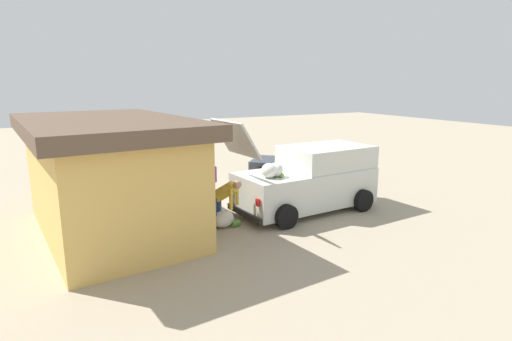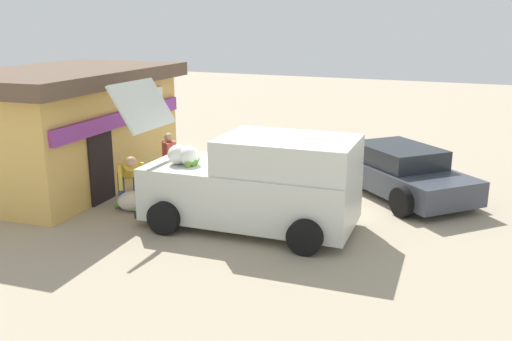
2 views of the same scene
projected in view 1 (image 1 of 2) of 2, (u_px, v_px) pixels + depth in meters
name	position (u px, v px, depth m)	size (l,w,h in m)	color
ground_plane	(287.00, 201.00, 13.80)	(60.00, 60.00, 0.00)	tan
storefront_bar	(109.00, 174.00, 10.72)	(6.65, 4.36, 3.00)	#E0B259
delivery_van	(310.00, 179.00, 12.70)	(2.50, 5.02, 2.91)	silver
parked_sedan	(303.00, 165.00, 16.83)	(4.09, 4.24, 1.21)	#383D47
vendor_standing	(208.00, 184.00, 12.41)	(0.52, 0.46, 1.54)	#726047
customer_bending	(224.00, 197.00, 11.11)	(0.77, 0.77, 1.36)	navy
unloaded_banana_pile	(224.00, 220.00, 11.31)	(0.81, 0.94, 0.44)	silver
paint_bucket	(174.00, 192.00, 14.15)	(0.32, 0.32, 0.37)	blue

